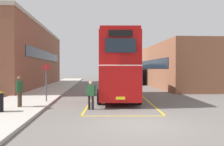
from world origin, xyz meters
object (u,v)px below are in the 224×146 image
double_decker_bus (118,66)px  single_deck_bus (129,73)px  pedestrian_waiting_near (20,89)px  bus_stop_sign (46,79)px  pedestrian_boarding (91,93)px

double_decker_bus → single_deck_bus: 19.15m
pedestrian_waiting_near → bus_stop_sign: size_ratio=0.70×
double_decker_bus → pedestrian_boarding: 5.48m
bus_stop_sign → double_decker_bus: bearing=24.0°
double_decker_bus → pedestrian_waiting_near: 7.59m
double_decker_bus → pedestrian_boarding: double_decker_bus is taller
double_decker_bus → pedestrian_boarding: size_ratio=6.17×
double_decker_bus → pedestrian_boarding: (-1.98, -4.85, -1.59)m
pedestrian_boarding → pedestrian_waiting_near: size_ratio=0.93×
single_deck_bus → pedestrian_boarding: (-5.47, -23.66, -0.72)m
pedestrian_boarding → pedestrian_waiting_near: pedestrian_waiting_near is taller
single_deck_bus → pedestrian_waiting_near: size_ratio=5.51×
pedestrian_waiting_near → bus_stop_sign: bearing=65.4°
single_deck_bus → pedestrian_boarding: size_ratio=5.90×
bus_stop_sign → pedestrian_boarding: bearing=-41.6°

